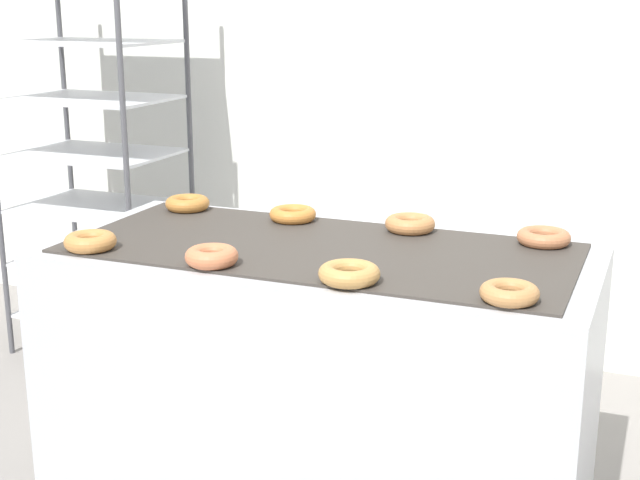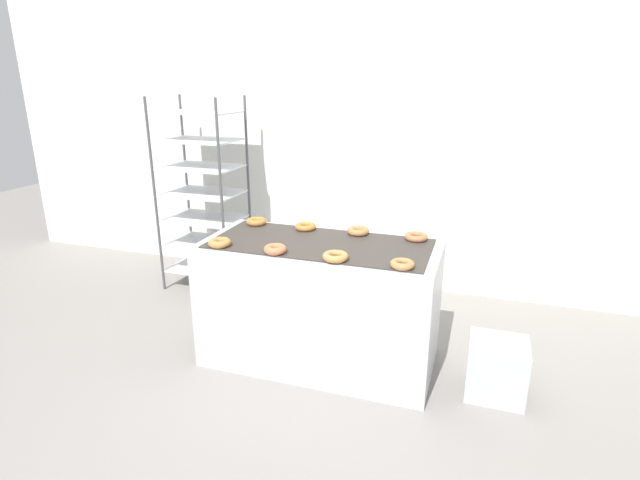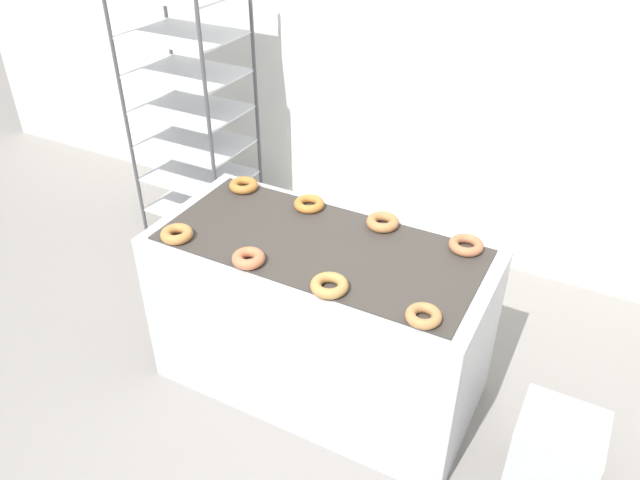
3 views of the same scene
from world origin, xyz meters
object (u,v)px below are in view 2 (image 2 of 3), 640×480
object	(u,v)px
baking_rack_cart	(203,193)
donut_far_midleft	(305,227)
fryer_machine	(320,303)
donut_far_midright	(358,231)
donut_far_right	(416,237)
donut_far_left	(256,222)
donut_near_right	(402,264)
donut_near_left	(220,243)
glaze_bin	(497,368)
donut_near_midright	(335,256)
donut_near_midleft	(275,249)

from	to	relation	value
baking_rack_cart	donut_far_midleft	world-z (taller)	baking_rack_cart
donut_far_midleft	fryer_machine	bearing A→B (deg)	-52.35
donut_far_midright	fryer_machine	bearing A→B (deg)	-125.33
donut_far_right	donut_far_left	bearing A→B (deg)	-179.65
fryer_machine	donut_near_right	xyz separation A→B (m)	(0.59, -0.27, 0.46)
donut_near_right	donut_near_left	bearing A→B (deg)	179.73
glaze_bin	donut_far_midright	bearing A→B (deg)	162.55
donut_near_midright	donut_near_right	distance (m)	0.40
glaze_bin	donut_near_midleft	size ratio (longest dim) A/B	2.52
donut_near_midleft	donut_far_right	distance (m)	0.96
donut_near_left	donut_far_midleft	world-z (taller)	donut_near_left
baking_rack_cart	donut_far_midright	bearing A→B (deg)	-22.48
glaze_bin	donut_near_midright	size ratio (longest dim) A/B	2.31
donut_near_left	donut_near_midright	bearing A→B (deg)	-0.69
donut_near_midleft	donut_far_right	bearing A→B (deg)	34.27
donut_near_right	donut_far_midright	distance (m)	0.67
fryer_machine	donut_far_left	xyz separation A→B (m)	(-0.59, 0.26, 0.46)
donut_far_right	donut_near_right	bearing A→B (deg)	-90.10
baking_rack_cart	donut_far_midleft	size ratio (longest dim) A/B	11.73
baking_rack_cart	donut_far_midright	size ratio (longest dim) A/B	11.44
donut_near_left	baking_rack_cart	bearing A→B (deg)	125.17
donut_near_midright	donut_far_midright	world-z (taller)	donut_far_midright
glaze_bin	donut_far_midleft	bearing A→B (deg)	167.73
glaze_bin	donut_far_midright	world-z (taller)	donut_far_midright
fryer_machine	donut_near_right	world-z (taller)	donut_near_right
fryer_machine	donut_far_midright	size ratio (longest dim) A/B	10.20
donut_far_midright	donut_far_right	bearing A→B (deg)	-0.02
glaze_bin	donut_near_midright	world-z (taller)	donut_near_midright
donut_near_midleft	donut_far_midright	distance (m)	0.67
glaze_bin	donut_near_midright	xyz separation A→B (m)	(-0.99, -0.23, 0.71)
glaze_bin	donut_far_left	distance (m)	1.93
fryer_machine	donut_near_midleft	size ratio (longest dim) A/B	10.90
donut_far_left	donut_far_midright	distance (m)	0.78
donut_near_midleft	donut_near_right	world-z (taller)	donut_near_midleft
donut_near_right	donut_far_left	size ratio (longest dim) A/B	0.95
donut_near_midleft	donut_far_midleft	bearing A→B (deg)	89.41
donut_near_midleft	donut_near_midright	xyz separation A→B (m)	(0.39, -0.00, -0.00)
baking_rack_cart	donut_near_midright	world-z (taller)	baking_rack_cart
donut_far_midright	donut_far_right	size ratio (longest dim) A/B	1.00
donut_far_midright	donut_far_right	world-z (taller)	donut_far_midright
donut_far_right	donut_far_midright	bearing A→B (deg)	179.98
donut_far_left	donut_far_right	distance (m)	1.18
fryer_machine	donut_near_left	xyz separation A→B (m)	(-0.60, -0.27, 0.46)
baking_rack_cart	donut_near_right	xyz separation A→B (m)	(2.05, -1.22, -0.00)
donut_near_midleft	donut_far_left	xyz separation A→B (m)	(-0.38, 0.53, -0.00)
donut_far_right	glaze_bin	bearing A→B (deg)	-27.90
donut_near_left	donut_near_right	xyz separation A→B (m)	(1.19, -0.01, -0.00)
donut_far_midleft	donut_near_midleft	bearing A→B (deg)	-90.59
baking_rack_cart	donut_near_left	xyz separation A→B (m)	(0.86, -1.22, -0.00)
donut_near_left	donut_far_midright	size ratio (longest dim) A/B	0.96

